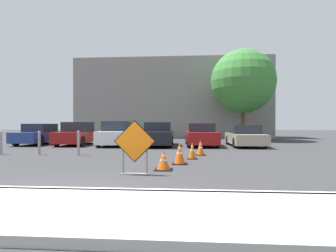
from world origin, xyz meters
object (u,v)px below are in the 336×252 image
object	(u,v)px
parked_car_fifth	(201,135)
bollard_second	(39,142)
traffic_cone_third	(192,151)
parked_car_third	(117,134)
traffic_cone_nearest	(164,161)
bollard_nearest	(78,142)
road_closed_sign	(135,145)
parked_car_fourth	(158,135)
parked_car_nearest	(40,135)
parked_car_second	(78,134)
bollard_third	(1,142)
parked_car_sixth	(245,136)
traffic_cone_fourth	(201,148)
traffic_cone_second	(180,153)

from	to	relation	value
parked_car_fifth	bollard_second	size ratio (longest dim) A/B	4.11
traffic_cone_third	bollard_second	bearing A→B (deg)	171.97
parked_car_fifth	traffic_cone_third	bearing A→B (deg)	81.92
traffic_cone_third	parked_car_third	xyz separation A→B (m)	(-4.77, 6.26, 0.38)
traffic_cone_third	parked_car_fifth	xyz separation A→B (m)	(0.68, 6.44, 0.34)
traffic_cone_nearest	bollard_nearest	world-z (taller)	bollard_nearest
road_closed_sign	parked_car_fifth	size ratio (longest dim) A/B	0.34
road_closed_sign	parked_car_fourth	xyz separation A→B (m)	(-0.41, 9.53, -0.10)
traffic_cone_third	parked_car_fourth	bearing A→B (deg)	108.22
road_closed_sign	bollard_second	bearing A→B (deg)	140.71
parked_car_third	bollard_nearest	xyz separation A→B (m)	(-0.28, -5.29, -0.14)
road_closed_sign	parked_car_nearest	world-z (taller)	road_closed_sign
parked_car_second	bollard_third	distance (m)	5.75
traffic_cone_nearest	parked_car_sixth	xyz separation A→B (m)	(4.32, 8.84, 0.33)
traffic_cone_fourth	parked_car_second	xyz separation A→B (m)	(-7.89, 5.27, 0.37)
traffic_cone_second	bollard_nearest	size ratio (longest dim) A/B	0.70
parked_car_fourth	bollard_second	size ratio (longest dim) A/B	4.20
traffic_cone_second	parked_car_sixth	world-z (taller)	parked_car_sixth
traffic_cone_fourth	parked_car_sixth	xyz separation A→B (m)	(3.01, 4.97, 0.28)
road_closed_sign	bollard_third	distance (m)	8.27
traffic_cone_third	parked_car_sixth	world-z (taller)	parked_car_sixth
bollard_third	road_closed_sign	bearing A→B (deg)	-31.26
traffic_cone_third	parked_car_fifth	world-z (taller)	parked_car_fifth
parked_car_nearest	road_closed_sign	bearing A→B (deg)	131.76
parked_car_nearest	bollard_third	bearing A→B (deg)	106.00
parked_car_second	bollard_second	xyz separation A→B (m)	(0.62, -5.62, -0.13)
traffic_cone_fourth	parked_car_nearest	distance (m)	11.90
parked_car_nearest	parked_car_sixth	distance (m)	13.63
traffic_cone_nearest	parked_car_nearest	world-z (taller)	parked_car_nearest
parked_car_third	bollard_second	xyz separation A→B (m)	(-2.11, -5.29, -0.14)
parked_car_fifth	bollard_third	xyz separation A→B (m)	(-9.38, -5.47, -0.10)
traffic_cone_third	parked_car_nearest	distance (m)	12.22
traffic_cone_fourth	bollard_third	xyz separation A→B (m)	(-9.09, -0.35, 0.24)
bollard_nearest	bollard_third	size ratio (longest dim) A/B	1.01
traffic_cone_nearest	traffic_cone_fourth	bearing A→B (deg)	71.40
bollard_second	parked_car_sixth	bearing A→B (deg)	27.34
bollard_third	parked_car_fifth	bearing A→B (deg)	30.25
traffic_cone_second	bollard_nearest	world-z (taller)	bollard_nearest
parked_car_fifth	bollard_second	world-z (taller)	parked_car_fifth
traffic_cone_second	parked_car_fourth	xyz separation A→B (m)	(-1.58, 7.57, 0.33)
traffic_cone_second	bollard_second	xyz separation A→B (m)	(-6.42, 2.33, 0.20)
traffic_cone_third	parked_car_second	world-z (taller)	parked_car_second
traffic_cone_nearest	parked_car_nearest	xyz separation A→B (m)	(-9.31, 9.25, 0.38)
bollard_second	bollard_third	size ratio (longest dim) A/B	1.00
traffic_cone_third	parked_car_nearest	xyz separation A→B (m)	(-10.22, 6.70, 0.33)
parked_car_second	parked_car_fifth	bearing A→B (deg)	178.26
traffic_cone_nearest	traffic_cone_second	world-z (taller)	traffic_cone_second
bollard_third	traffic_cone_second	bearing A→B (deg)	-15.81
traffic_cone_second	traffic_cone_nearest	bearing A→B (deg)	-110.66
parked_car_third	parked_car_fifth	size ratio (longest dim) A/B	0.95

